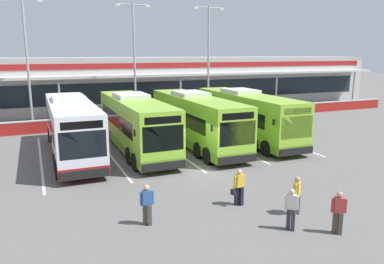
% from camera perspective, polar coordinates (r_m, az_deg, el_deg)
% --- Properties ---
extents(ground_plane, '(200.00, 200.00, 0.00)m').
position_cam_1_polar(ground_plane, '(21.39, 1.64, -5.86)').
color(ground_plane, '#605E5B').
extents(terminal_building, '(70.00, 13.00, 6.00)m').
position_cam_1_polar(terminal_building, '(46.33, -12.47, 7.28)').
color(terminal_building, '#B7B7B2').
rests_on(terminal_building, ground).
extents(red_barrier_wall, '(60.00, 0.40, 1.10)m').
position_cam_1_polar(red_barrier_wall, '(34.60, -8.42, 1.84)').
color(red_barrier_wall, maroon).
rests_on(red_barrier_wall, ground).
extents(coach_bus_leftmost, '(2.99, 12.16, 3.78)m').
position_cam_1_polar(coach_bus_leftmost, '(25.34, -17.79, 0.55)').
color(coach_bus_leftmost, silver).
rests_on(coach_bus_leftmost, ground).
extents(coach_bus_left_centre, '(2.99, 12.16, 3.78)m').
position_cam_1_polar(coach_bus_left_centre, '(25.80, -8.60, 1.18)').
color(coach_bus_left_centre, '#8CC633').
rests_on(coach_bus_left_centre, ground).
extents(coach_bus_centre, '(2.99, 12.16, 3.78)m').
position_cam_1_polar(coach_bus_centre, '(26.78, 0.58, 1.71)').
color(coach_bus_centre, '#8CC633').
rests_on(coach_bus_centre, ground).
extents(coach_bus_right_centre, '(2.99, 12.16, 3.78)m').
position_cam_1_polar(coach_bus_right_centre, '(28.86, 8.22, 2.33)').
color(coach_bus_right_centre, '#8CC633').
rests_on(coach_bus_right_centre, ground).
extents(bay_stripe_far_west, '(0.14, 13.00, 0.01)m').
position_cam_1_polar(bay_stripe_far_west, '(25.35, -21.98, -3.89)').
color(bay_stripe_far_west, silver).
rests_on(bay_stripe_far_west, ground).
extents(bay_stripe_west, '(0.14, 13.00, 0.01)m').
position_cam_1_polar(bay_stripe_west, '(25.72, -12.60, -3.08)').
color(bay_stripe_west, silver).
rests_on(bay_stripe_west, ground).
extents(bay_stripe_mid_west, '(0.14, 13.00, 0.01)m').
position_cam_1_polar(bay_stripe_mid_west, '(26.75, -3.73, -2.23)').
color(bay_stripe_mid_west, silver).
rests_on(bay_stripe_mid_west, ground).
extents(bay_stripe_centre, '(0.14, 13.00, 0.01)m').
position_cam_1_polar(bay_stripe_centre, '(28.37, 4.30, -1.42)').
color(bay_stripe_centre, silver).
rests_on(bay_stripe_centre, ground).
extents(bay_stripe_mid_east, '(0.14, 13.00, 0.01)m').
position_cam_1_polar(bay_stripe_mid_east, '(30.49, 11.34, -0.68)').
color(bay_stripe_mid_east, silver).
rests_on(bay_stripe_mid_east, ground).
extents(pedestrian_with_handbag, '(0.63, 0.31, 1.62)m').
position_cam_1_polar(pedestrian_with_handbag, '(16.58, 7.12, -8.19)').
color(pedestrian_with_handbag, black).
rests_on(pedestrian_with_handbag, ground).
extents(pedestrian_in_dark_coat, '(0.54, 0.33, 1.62)m').
position_cam_1_polar(pedestrian_in_dark_coat, '(14.76, -6.85, -10.70)').
color(pedestrian_in_dark_coat, '#4C4238').
rests_on(pedestrian_in_dark_coat, ground).
extents(pedestrian_child, '(0.50, 0.41, 1.62)m').
position_cam_1_polar(pedestrian_child, '(14.98, 21.33, -11.12)').
color(pedestrian_child, '#4C4238').
rests_on(pedestrian_child, ground).
extents(pedestrian_near_bin, '(0.49, 0.42, 1.62)m').
position_cam_1_polar(pedestrian_near_bin, '(14.74, 14.83, -11.06)').
color(pedestrian_near_bin, '#33333D').
rests_on(pedestrian_near_bin, ground).
extents(pedestrian_approaching_bus, '(0.48, 0.40, 1.62)m').
position_cam_1_polar(pedestrian_approaching_bus, '(16.14, 15.60, -9.06)').
color(pedestrian_approaching_bus, slate).
rests_on(pedestrian_approaching_bus, ground).
extents(lamp_post_west, '(3.24, 0.28, 11.00)m').
position_cam_1_polar(lamp_post_west, '(35.00, -23.78, 10.54)').
color(lamp_post_west, '#9E9EA3').
rests_on(lamp_post_west, ground).
extents(lamp_post_centre, '(3.24, 0.28, 11.00)m').
position_cam_1_polar(lamp_post_centre, '(36.25, -8.75, 11.40)').
color(lamp_post_centre, '#9E9EA3').
rests_on(lamp_post_centre, ground).
extents(lamp_post_east, '(3.24, 0.28, 11.00)m').
position_cam_1_polar(lamp_post_east, '(38.31, 2.51, 11.55)').
color(lamp_post_east, '#9E9EA3').
rests_on(lamp_post_east, ground).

